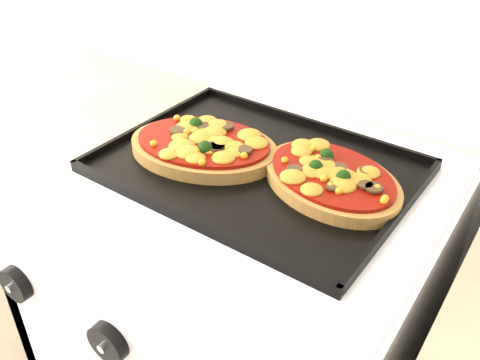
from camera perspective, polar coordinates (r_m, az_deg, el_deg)
The scene contains 6 objects.
control_panel at distance 0.73m, azimuth -12.54°, elevation -15.67°, with size 0.60×0.02×0.09m, color white.
knob_left at distance 0.83m, azimuth -22.79°, elevation -10.19°, with size 0.06×0.06×0.02m, color black.
knob_center at distance 0.72m, azimuth -13.89°, elevation -16.49°, with size 0.06×0.06×0.02m, color black.
baking_tray at distance 0.89m, azimuth 1.80°, elevation 1.59°, with size 0.50×0.37×0.02m, color black.
pizza_left at distance 0.92m, azimuth -3.94°, elevation 3.75°, with size 0.26×0.18×0.04m, color olive, non-canonical shape.
pizza_right at distance 0.85m, azimuth 9.75°, elevation 0.29°, with size 0.24×0.17×0.04m, color olive, non-canonical shape.
Camera 1 is at (0.35, 1.09, 1.40)m, focal length 40.00 mm.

